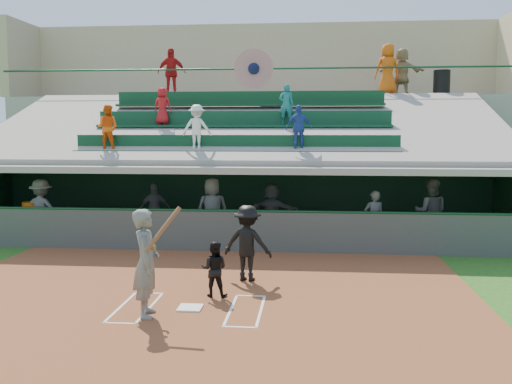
# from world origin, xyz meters

# --- Properties ---
(ground) EXTENTS (100.00, 100.00, 0.00)m
(ground) POSITION_xyz_m (0.00, 0.00, 0.00)
(ground) COLOR #225116
(ground) RESTS_ON ground
(dirt_slab) EXTENTS (11.00, 9.00, 0.02)m
(dirt_slab) POSITION_xyz_m (0.00, 0.50, 0.01)
(dirt_slab) COLOR brown
(dirt_slab) RESTS_ON ground
(home_plate) EXTENTS (0.43, 0.43, 0.03)m
(home_plate) POSITION_xyz_m (0.00, 0.00, 0.04)
(home_plate) COLOR white
(home_plate) RESTS_ON dirt_slab
(batters_box_chalk) EXTENTS (2.65, 1.85, 0.01)m
(batters_box_chalk) POSITION_xyz_m (0.00, 0.00, 0.02)
(batters_box_chalk) COLOR silver
(batters_box_chalk) RESTS_ON dirt_slab
(dugout_floor) EXTENTS (16.00, 3.50, 0.04)m
(dugout_floor) POSITION_xyz_m (0.00, 6.75, 0.02)
(dugout_floor) COLOR gray
(dugout_floor) RESTS_ON ground
(concourse_slab) EXTENTS (20.00, 3.00, 4.60)m
(concourse_slab) POSITION_xyz_m (0.00, 13.50, 2.30)
(concourse_slab) COLOR gray
(concourse_slab) RESTS_ON ground
(grandstand) EXTENTS (20.40, 10.40, 7.80)m
(grandstand) POSITION_xyz_m (-0.01, 10.51, 2.26)
(grandstand) COLOR #454944
(grandstand) RESTS_ON ground
(batter_at_plate) EXTENTS (0.91, 0.80, 1.95)m
(batter_at_plate) POSITION_xyz_m (-0.66, -0.47, 0.98)
(batter_at_plate) COLOR #585C56
(batter_at_plate) RESTS_ON dirt_slab
(catcher) EXTENTS (0.55, 0.44, 1.09)m
(catcher) POSITION_xyz_m (0.31, 0.82, 0.57)
(catcher) COLOR black
(catcher) RESTS_ON dirt_slab
(home_umpire) EXTENTS (1.16, 0.81, 1.64)m
(home_umpire) POSITION_xyz_m (0.83, 2.08, 0.84)
(home_umpire) COLOR black
(home_umpire) RESTS_ON dirt_slab
(dugout_bench) EXTENTS (13.97, 1.54, 0.42)m
(dugout_bench) POSITION_xyz_m (0.16, 7.96, 0.25)
(dugout_bench) COLOR #915B34
(dugout_bench) RESTS_ON dugout_floor
(white_table) EXTENTS (0.84, 0.66, 0.69)m
(white_table) POSITION_xyz_m (-6.03, 5.87, 0.39)
(white_table) COLOR silver
(white_table) RESTS_ON dugout_floor
(water_cooler) EXTENTS (0.44, 0.44, 0.44)m
(water_cooler) POSITION_xyz_m (-5.99, 5.86, 0.96)
(water_cooler) COLOR orange
(water_cooler) RESTS_ON white_table
(dugout_player_a) EXTENTS (1.17, 0.68, 1.80)m
(dugout_player_a) POSITION_xyz_m (-5.67, 5.91, 0.94)
(dugout_player_a) COLOR #5F625C
(dugout_player_a) RESTS_ON dugout_floor
(dugout_player_b) EXTENTS (1.01, 0.66, 1.60)m
(dugout_player_b) POSITION_xyz_m (-2.60, 7.08, 0.84)
(dugout_player_b) COLOR #5E615B
(dugout_player_b) RESTS_ON dugout_floor
(dugout_player_c) EXTENTS (1.03, 0.80, 1.87)m
(dugout_player_c) POSITION_xyz_m (-0.64, 6.16, 0.97)
(dugout_player_c) COLOR #5B5E59
(dugout_player_c) RESTS_ON dugout_floor
(dugout_player_d) EXTENTS (1.61, 0.84, 1.66)m
(dugout_player_d) POSITION_xyz_m (1.06, 6.87, 0.87)
(dugout_player_d) COLOR #50524E
(dugout_player_d) RESTS_ON dugout_floor
(dugout_player_e) EXTENTS (0.64, 0.48, 1.57)m
(dugout_player_e) POSITION_xyz_m (3.95, 5.89, 0.82)
(dugout_player_e) COLOR #5A5C57
(dugout_player_e) RESTS_ON dugout_floor
(dugout_player_f) EXTENTS (1.03, 0.87, 1.87)m
(dugout_player_f) POSITION_xyz_m (5.57, 6.31, 0.98)
(dugout_player_f) COLOR #535450
(dugout_player_f) RESTS_ON dugout_floor
(trash_bin) EXTENTS (0.62, 0.62, 0.93)m
(trash_bin) POSITION_xyz_m (7.11, 12.48, 5.06)
(trash_bin) COLOR black
(trash_bin) RESTS_ON concourse_slab
(concourse_staff_a) EXTENTS (1.15, 0.61, 1.88)m
(concourse_staff_a) POSITION_xyz_m (-3.29, 12.40, 5.54)
(concourse_staff_a) COLOR #B51415
(concourse_staff_a) RESTS_ON concourse_slab
(concourse_staff_b) EXTENTS (1.05, 0.79, 1.92)m
(concourse_staff_b) POSITION_xyz_m (5.06, 12.32, 5.56)
(concourse_staff_b) COLOR #CE510C
(concourse_staff_b) RESTS_ON concourse_slab
(concourse_staff_c) EXTENTS (1.75, 0.74, 1.83)m
(concourse_staff_c) POSITION_xyz_m (5.69, 12.93, 5.51)
(concourse_staff_c) COLOR tan
(concourse_staff_c) RESTS_ON concourse_slab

